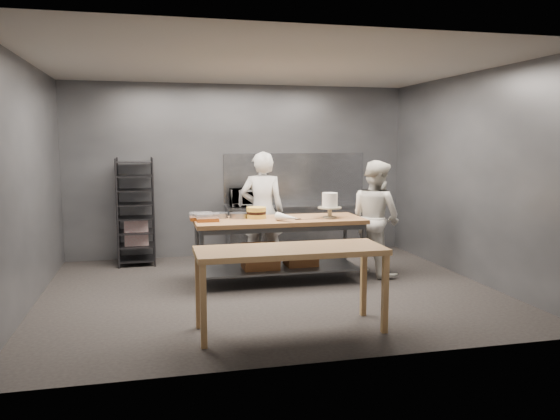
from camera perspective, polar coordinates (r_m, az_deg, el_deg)
name	(u,v)px	position (r m, az deg, el deg)	size (l,w,h in m)	color
ground	(270,290)	(7.51, -1.02, -8.37)	(6.00, 6.00, 0.00)	black
back_wall	(240,171)	(9.70, -4.17, 4.14)	(6.00, 0.04, 3.00)	#4C4F54
work_table	(279,243)	(7.83, -0.15, -3.42)	(2.40, 0.90, 0.92)	#9A6A3D
near_counter	(291,256)	(5.77, 1.11, -4.81)	(2.00, 0.70, 0.90)	#9F6C42
back_counter	(299,230)	(9.72, 2.02, -2.07)	(2.60, 0.60, 0.90)	slate
splashback_panel	(295,178)	(9.90, 1.59, 3.34)	(2.60, 0.02, 0.90)	slate
speed_rack	(136,212)	(9.25, -14.84, -0.24)	(0.61, 0.66, 1.75)	black
chef_behind	(262,211)	(8.52, -1.87, -0.13)	(0.68, 0.44, 1.86)	silver
chef_right	(376,218)	(8.34, 9.95, -0.83)	(0.84, 0.66, 1.73)	silver
microwave	(246,198)	(9.43, -3.54, 1.31)	(0.54, 0.37, 0.30)	black
frosted_cake_stand	(330,203)	(7.84, 5.23, 0.78)	(0.34, 0.34, 0.36)	#A8A086
layer_cake	(256,213)	(7.80, -2.49, -0.28)	(0.28, 0.28, 0.16)	#EEB84B
cake_pans	(220,216)	(7.83, -6.34, -0.60)	(0.79, 0.32, 0.07)	gray
piping_bag	(288,217)	(7.45, 0.81, -0.78)	(0.12, 0.12, 0.38)	white
offset_spatula	(304,219)	(7.69, 2.52, -0.96)	(0.36, 0.02, 0.02)	slate
pastry_clamshells	(204,217)	(7.61, -7.92, -0.72)	(0.39, 0.36, 0.11)	#9D541F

